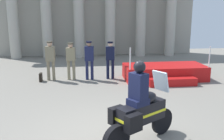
# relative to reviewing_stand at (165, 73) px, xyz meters

# --- Properties ---
(ground_plane) EXTENTS (28.46, 28.46, 0.00)m
(ground_plane) POSITION_rel_reviewing_stand_xyz_m (-3.00, -4.93, -0.30)
(ground_plane) COLOR gray
(colonnade_backdrop) EXTENTS (14.01, 1.53, 6.66)m
(colonnade_backdrop) POSITION_rel_reviewing_stand_xyz_m (-2.75, 6.84, 3.10)
(colonnade_backdrop) COLOR #A49F91
(colonnade_backdrop) RESTS_ON ground_plane
(reviewing_stand) EXTENTS (3.53, 2.08, 1.53)m
(reviewing_stand) POSITION_rel_reviewing_stand_xyz_m (0.00, 0.00, 0.00)
(reviewing_stand) COLOR #B71414
(reviewing_stand) RESTS_ON ground_plane
(officer_in_row_0) EXTENTS (0.41, 0.27, 1.70)m
(officer_in_row_0) POSITION_rel_reviewing_stand_xyz_m (-4.97, 0.45, 0.70)
(officer_in_row_0) COLOR #7A7056
(officer_in_row_0) RESTS_ON ground_plane
(officer_in_row_1) EXTENTS (0.41, 0.27, 1.63)m
(officer_in_row_1) POSITION_rel_reviewing_stand_xyz_m (-4.09, 0.45, 0.66)
(officer_in_row_1) COLOR #847A5B
(officer_in_row_1) RESTS_ON ground_plane
(officer_in_row_2) EXTENTS (0.41, 0.27, 1.69)m
(officer_in_row_2) POSITION_rel_reviewing_stand_xyz_m (-3.30, 0.36, 0.69)
(officer_in_row_2) COLOR #191E42
(officer_in_row_2) RESTS_ON ground_plane
(officer_in_row_3) EXTENTS (0.41, 0.27, 1.66)m
(officer_in_row_3) POSITION_rel_reviewing_stand_xyz_m (-2.38, 0.40, 0.68)
(officer_in_row_3) COLOR black
(officer_in_row_3) RESTS_ON ground_plane
(motorcycle_with_rider) EXTENTS (1.83, 1.26, 1.90)m
(motorcycle_with_rider) POSITION_rel_reviewing_stand_xyz_m (-2.37, -5.35, 0.49)
(motorcycle_with_rider) COLOR black
(motorcycle_with_rider) RESTS_ON ground_plane
(briefcase_on_ground) EXTENTS (0.10, 0.32, 0.36)m
(briefcase_on_ground) POSITION_rel_reviewing_stand_xyz_m (-5.40, 0.30, -0.12)
(briefcase_on_ground) COLOR black
(briefcase_on_ground) RESTS_ON ground_plane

